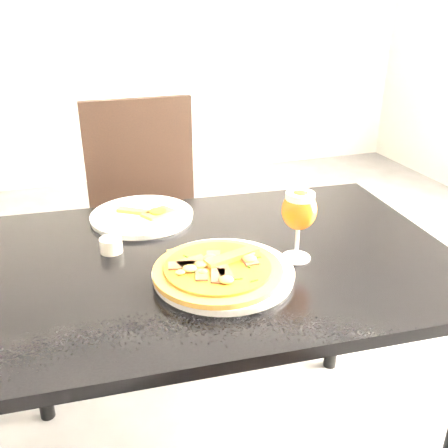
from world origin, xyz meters
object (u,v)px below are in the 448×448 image
object	(u,v)px
chair_far	(149,217)
beer_glass	(299,211)
pizza	(218,269)
dining_table	(218,285)

from	to	relation	value
chair_far	beer_glass	distance (m)	0.92
pizza	chair_far	bearing A→B (deg)	90.98
dining_table	pizza	world-z (taller)	pizza
dining_table	beer_glass	distance (m)	0.30
dining_table	pizza	distance (m)	0.17
dining_table	pizza	size ratio (longest dim) A/B	4.16
dining_table	beer_glass	world-z (taller)	beer_glass
dining_table	pizza	bearing A→B (deg)	-103.55
dining_table	pizza	xyz separation A→B (m)	(-0.04, -0.11, 0.12)
dining_table	chair_far	world-z (taller)	chair_far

